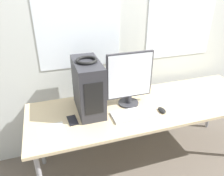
% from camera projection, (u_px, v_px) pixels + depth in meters
% --- Properties ---
extents(wall_back, '(8.00, 0.07, 2.70)m').
position_uv_depth(wall_back, '(132.00, 27.00, 2.22)').
color(wall_back, silver).
rests_on(wall_back, ground_plane).
extents(desk, '(2.28, 0.74, 0.72)m').
position_uv_depth(desk, '(149.00, 108.00, 2.11)').
color(desk, '#D1BA8E').
rests_on(desk, ground_plane).
extents(pc_tower, '(0.22, 0.45, 0.47)m').
position_uv_depth(pc_tower, '(88.00, 87.00, 1.91)').
color(pc_tower, '#2D2D33').
rests_on(pc_tower, desk).
extents(headphones, '(0.18, 0.18, 0.03)m').
position_uv_depth(headphones, '(87.00, 60.00, 1.79)').
color(headphones, black).
rests_on(headphones, pc_tower).
extents(monitor_main, '(0.43, 0.19, 0.51)m').
position_uv_depth(monitor_main, '(129.00, 79.00, 1.98)').
color(monitor_main, '#333338').
rests_on(monitor_main, desk).
extents(keyboard, '(0.40, 0.18, 0.02)m').
position_uv_depth(keyboard, '(135.00, 114.00, 1.93)').
color(keyboard, silver).
rests_on(keyboard, desk).
extents(mouse, '(0.06, 0.10, 0.03)m').
position_uv_depth(mouse, '(162.00, 110.00, 1.97)').
color(mouse, black).
rests_on(mouse, desk).
extents(cell_phone, '(0.08, 0.15, 0.01)m').
position_uv_depth(cell_phone, '(73.00, 120.00, 1.85)').
color(cell_phone, black).
rests_on(cell_phone, desk).
extents(paper_sheet_left, '(0.24, 0.31, 0.00)m').
position_uv_depth(paper_sheet_left, '(53.00, 135.00, 1.69)').
color(paper_sheet_left, white).
rests_on(paper_sheet_left, desk).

